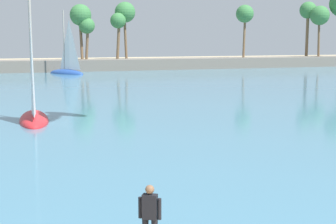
{
  "coord_description": "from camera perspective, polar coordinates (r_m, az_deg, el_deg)",
  "views": [
    {
      "loc": [
        -5.43,
        -4.18,
        4.98
      ],
      "look_at": [
        -0.26,
        11.5,
        2.55
      ],
      "focal_mm": 53.26,
      "sensor_mm": 36.0,
      "label": 1
    }
  ],
  "objects": [
    {
      "name": "sea",
      "position": [
        64.93,
        -13.4,
        3.77
      ],
      "size": [
        220.0,
        108.03,
        0.06
      ],
      "primitive_type": "cube",
      "color": "teal",
      "rests_on": "ground"
    },
    {
      "name": "sailboat_toward_headland",
      "position": [
        30.85,
        -15.13,
        0.3
      ],
      "size": [
        1.97,
        5.78,
        8.28
      ],
      "color": "red",
      "rests_on": "sea"
    },
    {
      "name": "palm_headland",
      "position": [
        78.8,
        -12.9,
        7.02
      ],
      "size": [
        119.24,
        7.01,
        13.64
      ],
      "color": "slate",
      "rests_on": "ground"
    },
    {
      "name": "person_at_waterline",
      "position": [
        11.77,
        -2.09,
        -11.94
      ],
      "size": [
        0.48,
        0.35,
        1.67
      ],
      "color": "black",
      "rests_on": "ground"
    },
    {
      "name": "sailboat_mid_bay",
      "position": [
        72.47,
        -11.49,
        4.99
      ],
      "size": [
        5.39,
        6.57,
        9.59
      ],
      "color": "#234793",
      "rests_on": "sea"
    }
  ]
}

